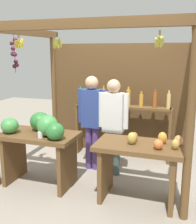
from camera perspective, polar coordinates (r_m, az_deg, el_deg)
ground_plane at (r=4.76m, az=0.76°, el=-12.08°), size 12.00×12.00×0.00m
market_stall at (r=4.77m, az=2.29°, el=5.34°), size 2.82×2.04×2.36m
fruit_counter_left at (r=4.14m, az=-12.02°, el=-5.30°), size 1.13×0.68×1.10m
fruit_counter_right at (r=3.72m, az=8.72°, el=-9.70°), size 1.13×0.64×0.96m
bottle_shelf_unit at (r=5.11m, az=5.04°, el=-0.77°), size 1.81×0.22×1.36m
vendor_man at (r=4.55m, az=-1.27°, el=-0.56°), size 0.48×0.22×1.59m
vendor_woman at (r=4.35m, az=3.17°, el=-1.49°), size 0.48×0.21×1.56m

